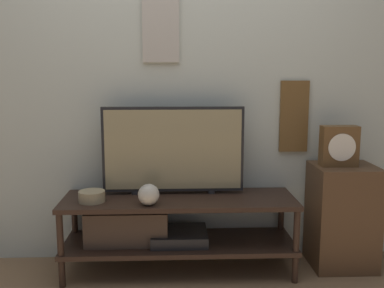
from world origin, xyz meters
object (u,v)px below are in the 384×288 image
object	(u,v)px
vase_wide_bowl	(92,196)
candle_jar	(212,181)
television	(173,150)
mantel_clock	(339,146)
vase_round_glass	(149,195)

from	to	relation	value
vase_wide_bowl	candle_jar	bearing A→B (deg)	17.75
television	mantel_clock	distance (m)	1.08
vase_wide_bowl	candle_jar	xyz separation A→B (m)	(0.77, 0.25, 0.03)
television	mantel_clock	xyz separation A→B (m)	(1.07, -0.06, 0.03)
vase_round_glass	candle_jar	size ratio (longest dim) A/B	1.01
candle_jar	mantel_clock	size ratio (longest dim) A/B	0.49
vase_wide_bowl	mantel_clock	world-z (taller)	mantel_clock
vase_round_glass	candle_jar	world-z (taller)	same
vase_wide_bowl	candle_jar	world-z (taller)	candle_jar
television	vase_round_glass	xyz separation A→B (m)	(-0.15, -0.24, -0.23)
vase_wide_bowl	mantel_clock	distance (m)	1.61
vase_round_glass	mantel_clock	bearing A→B (deg)	8.61
candle_jar	mantel_clock	xyz separation A→B (m)	(0.81, -0.14, 0.26)
vase_wide_bowl	vase_round_glass	bearing A→B (deg)	-12.91
candle_jar	television	bearing A→B (deg)	-162.41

